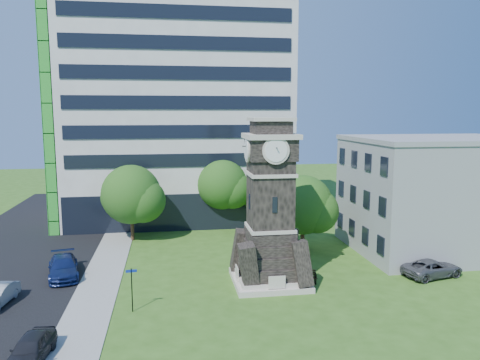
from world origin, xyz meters
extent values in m
plane|color=#335A19|center=(0.00, 0.00, 0.00)|extent=(160.00, 160.00, 0.00)
cube|color=gray|center=(-9.50, 5.00, 0.03)|extent=(3.00, 70.00, 0.06)
cube|color=beige|center=(3.00, 2.00, 0.20)|extent=(5.40, 5.40, 0.40)
cube|color=beige|center=(3.00, 2.00, 0.55)|extent=(4.80, 4.80, 0.30)
cube|color=black|center=(3.00, 2.00, 7.20)|extent=(3.00, 3.00, 6.40)
cube|color=beige|center=(3.00, 2.00, 4.20)|extent=(3.25, 3.25, 0.25)
cube|color=beige|center=(3.00, 2.00, 8.20)|extent=(3.25, 3.25, 0.25)
cube|color=black|center=(3.00, 0.48, 6.20)|extent=(0.35, 0.08, 1.10)
cube|color=black|center=(3.00, 2.00, 10.00)|extent=(3.30, 3.30, 1.60)
cube|color=beige|center=(3.00, 2.00, 10.90)|extent=(3.70, 3.70, 0.35)
cylinder|color=white|center=(3.00, 0.23, 10.00)|extent=(1.56, 0.06, 1.56)
cylinder|color=white|center=(1.23, 2.00, 10.00)|extent=(0.06, 1.56, 1.56)
cube|color=black|center=(3.00, 2.00, 11.50)|extent=(2.60, 2.60, 0.90)
cube|color=beige|center=(3.00, 2.00, 12.10)|extent=(3.00, 3.00, 0.25)
cube|color=silver|center=(-3.00, 26.00, 14.00)|extent=(25.00, 15.00, 28.00)
cube|color=black|center=(-3.00, 18.80, 2.00)|extent=(24.50, 0.80, 4.00)
cube|color=gray|center=(20.00, 8.00, 5.00)|extent=(15.00, 12.00, 10.00)
cube|color=gray|center=(20.00, 8.00, 10.20)|extent=(15.20, 12.20, 0.40)
imported|color=black|center=(-11.38, -7.19, 0.69)|extent=(2.06, 4.22, 1.39)
imported|color=#121F50|center=(-12.46, 5.61, 0.77)|extent=(3.21, 5.61, 1.53)
imported|color=#4F4F54|center=(15.72, 1.32, 0.67)|extent=(5.22, 3.30, 1.34)
cube|color=black|center=(4.37, 1.22, 0.40)|extent=(0.07, 0.51, 0.80)
cube|color=black|center=(6.31, 1.22, 0.40)|extent=(0.07, 0.51, 0.80)
cube|color=black|center=(5.34, 1.22, 0.51)|extent=(2.05, 0.55, 0.05)
cube|color=black|center=(5.34, 1.47, 0.83)|extent=(2.05, 0.05, 0.46)
cylinder|color=black|center=(-6.73, -1.75, 1.43)|extent=(0.07, 0.07, 2.86)
cube|color=navy|center=(-6.73, -1.75, 2.68)|extent=(0.69, 0.05, 0.17)
cylinder|color=#332114|center=(-7.96, 15.53, 1.34)|extent=(0.34, 0.34, 2.68)
sphere|color=#27581A|center=(-7.96, 15.53, 4.61)|extent=(5.83, 5.83, 5.83)
sphere|color=#27581A|center=(-6.79, 14.94, 4.09)|extent=(4.37, 4.37, 4.37)
sphere|color=#27581A|center=(-8.98, 16.26, 4.32)|extent=(4.08, 4.08, 4.08)
cylinder|color=#332114|center=(1.42, 18.94, 1.42)|extent=(0.38, 0.38, 2.85)
sphere|color=#346B20|center=(1.42, 18.94, 4.90)|extent=(5.48, 5.48, 5.48)
sphere|color=#346B20|center=(2.51, 18.39, 4.35)|extent=(4.11, 4.11, 4.11)
sphere|color=#346B20|center=(0.46, 19.62, 4.59)|extent=(3.84, 3.84, 3.84)
cylinder|color=#332114|center=(6.49, 17.54, 1.09)|extent=(0.38, 0.38, 2.17)
sphere|color=#255C1B|center=(6.49, 17.54, 3.74)|extent=(5.44, 5.44, 5.44)
sphere|color=#255C1B|center=(7.58, 17.00, 3.32)|extent=(4.08, 4.08, 4.08)
sphere|color=#255C1B|center=(5.54, 18.22, 3.50)|extent=(3.81, 3.81, 3.81)
cylinder|color=#332114|center=(7.62, 9.17, 1.27)|extent=(0.37, 0.37, 2.53)
sphere|color=#1F621D|center=(7.62, 9.17, 4.36)|extent=(5.36, 5.36, 5.36)
sphere|color=#1F621D|center=(8.69, 8.64, 3.87)|extent=(4.02, 4.02, 4.02)
sphere|color=#1F621D|center=(6.68, 9.84, 4.08)|extent=(3.75, 3.75, 3.75)
camera|label=1|loc=(-4.25, -30.75, 12.56)|focal=35.00mm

